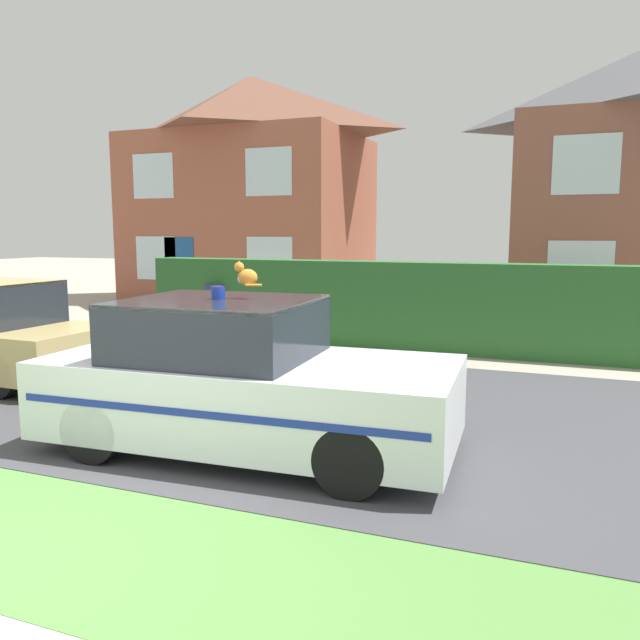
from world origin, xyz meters
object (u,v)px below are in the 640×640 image
object	(u,v)px
cat	(246,276)
wheelie_bin	(220,311)
house_left	(252,189)
police_car	(242,380)

from	to	relation	value
cat	wheelie_bin	world-z (taller)	cat
cat	wheelie_bin	xyz separation A→B (m)	(-3.72, 5.84, -1.23)
cat	house_left	distance (m)	14.44
police_car	wheelie_bin	bearing A→B (deg)	119.13
house_left	cat	bearing A→B (deg)	-63.14
police_car	wheelie_bin	world-z (taller)	police_car
police_car	wheelie_bin	distance (m)	7.03
house_left	wheelie_bin	bearing A→B (deg)	-68.33
wheelie_bin	house_left	bearing A→B (deg)	132.47
cat	wheelie_bin	distance (m)	7.03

